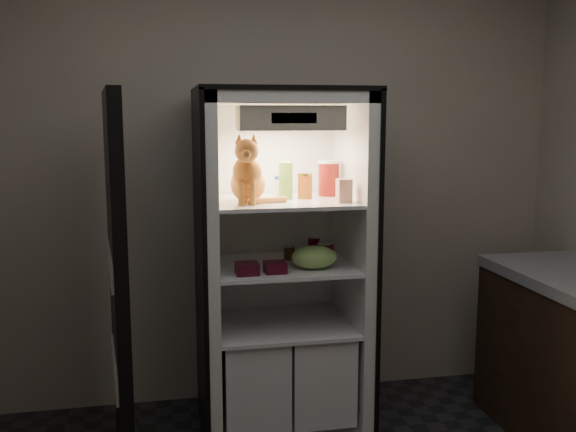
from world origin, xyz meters
name	(u,v)px	position (x,y,z in m)	size (l,w,h in m)	color
room_shell	(360,151)	(0.00, 0.00, 1.62)	(3.60, 3.60, 3.60)	white
refrigerator	(280,288)	(0.00, 1.38, 0.79)	(0.90, 0.72, 1.88)	white
fridge_door	(118,289)	(-0.85, 1.07, 0.91)	(0.15, 0.87, 1.85)	black
tabby_cat	(248,177)	(-0.20, 1.24, 1.42)	(0.30, 0.35, 0.36)	#C95E19
parmesan_shaker	(286,181)	(0.02, 1.35, 1.39)	(0.08, 0.08, 0.20)	#248625
mayo_tub	(282,186)	(0.02, 1.44, 1.35)	(0.08, 0.08, 0.11)	white
salsa_jar	(305,186)	(0.13, 1.34, 1.36)	(0.08, 0.08, 0.14)	maroon
pepper_jar	(329,178)	(0.28, 1.44, 1.39)	(0.12, 0.12, 0.20)	maroon
cream_carton	(344,191)	(0.29, 1.15, 1.35)	(0.07, 0.07, 0.12)	silver
soda_can_a	(314,247)	(0.20, 1.43, 1.00)	(0.06, 0.06, 0.12)	black
soda_can_b	(328,253)	(0.25, 1.30, 1.00)	(0.06, 0.06, 0.11)	black
soda_can_c	(324,255)	(0.21, 1.24, 1.00)	(0.06, 0.06, 0.12)	black
condiment_jar	(289,252)	(0.06, 1.42, 0.98)	(0.06, 0.06, 0.08)	#533217
grape_bag	(314,257)	(0.14, 1.18, 1.00)	(0.24, 0.18, 0.12)	#7DB454
berry_box_left	(247,269)	(-0.22, 1.13, 0.97)	(0.12, 0.12, 0.06)	#530D1B
berry_box_right	(275,267)	(-0.07, 1.14, 0.97)	(0.11, 0.11, 0.05)	#530D1B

